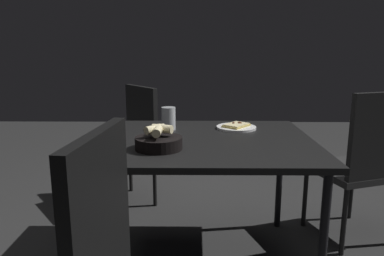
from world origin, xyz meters
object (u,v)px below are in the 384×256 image
(pepper_shaker, at_px, (100,150))
(chair_far, at_px, (364,159))
(pizza_plate, at_px, (236,127))
(bread_basket, at_px, (159,141))
(chair_spare, at_px, (129,139))
(beer_glass, at_px, (169,120))
(dining_table, at_px, (203,149))

(pepper_shaker, bearing_deg, chair_far, 22.26)
(pizza_plate, height_order, chair_far, chair_far)
(bread_basket, xyz_separation_m, chair_spare, (-0.34, 1.03, -0.25))
(beer_glass, xyz_separation_m, chair_spare, (-0.35, 0.60, -0.27))
(dining_table, bearing_deg, chair_spare, 123.52)
(beer_glass, height_order, chair_far, chair_far)
(beer_glass, distance_m, chair_spare, 0.75)
(pizza_plate, distance_m, chair_far, 0.79)
(pizza_plate, bearing_deg, pepper_shaker, -137.45)
(dining_table, distance_m, chair_spare, 1.01)
(bread_basket, bearing_deg, chair_far, 20.05)
(pepper_shaker, xyz_separation_m, chair_spare, (-0.10, 1.18, -0.25))
(chair_spare, bearing_deg, beer_glass, -59.89)
(pizza_plate, relative_size, pepper_shaker, 2.66)
(dining_table, height_order, chair_spare, chair_spare)
(pizza_plate, distance_m, bread_basket, 0.62)
(bread_basket, bearing_deg, dining_table, 43.81)
(dining_table, distance_m, pepper_shaker, 0.58)
(pepper_shaker, distance_m, chair_spare, 1.21)
(dining_table, distance_m, pizza_plate, 0.33)
(pizza_plate, xyz_separation_m, bread_basket, (-0.42, -0.45, 0.03))
(pepper_shaker, bearing_deg, beer_glass, 66.20)
(dining_table, relative_size, bread_basket, 5.14)
(bread_basket, distance_m, chair_far, 1.28)
(pepper_shaker, bearing_deg, pizza_plate, 42.55)
(bread_basket, relative_size, chair_far, 0.24)
(dining_table, height_order, beer_glass, beer_glass)
(bread_basket, height_order, chair_spare, chair_spare)
(dining_table, height_order, bread_basket, bread_basket)
(bread_basket, distance_m, beer_glass, 0.43)
(dining_table, xyz_separation_m, chair_far, (0.97, 0.23, -0.13))
(dining_table, bearing_deg, pepper_shaker, -141.94)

